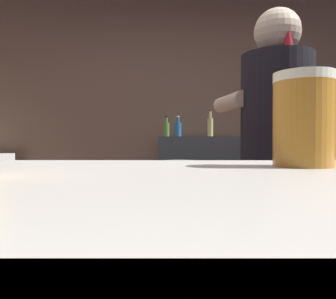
{
  "coord_description": "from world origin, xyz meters",
  "views": [
    {
      "loc": [
        -0.14,
        -1.44,
        1.09
      ],
      "look_at": [
        -0.16,
        -0.75,
        1.08
      ],
      "focal_mm": 36.83,
      "sensor_mm": 36.0,
      "label": 1
    }
  ],
  "objects_px": {
    "mixing_bowl": "(179,165)",
    "bottle_olive_oil": "(178,129)",
    "chefs_knife": "(304,169)",
    "knife_block": "(326,152)",
    "bottle_soy": "(210,126)",
    "bartender": "(277,162)",
    "bottle_vinegar": "(166,129)",
    "pint_glass_near": "(304,120)"
  },
  "relations": [
    {
      "from": "bartender",
      "to": "knife_block",
      "type": "xyz_separation_m",
      "value": [
        0.39,
        0.36,
        0.04
      ]
    },
    {
      "from": "knife_block",
      "to": "chefs_knife",
      "type": "height_order",
      "value": "knife_block"
    },
    {
      "from": "bottle_soy",
      "to": "mixing_bowl",
      "type": "bearing_deg",
      "value": -104.37
    },
    {
      "from": "bartender",
      "to": "mixing_bowl",
      "type": "height_order",
      "value": "bartender"
    },
    {
      "from": "knife_block",
      "to": "chefs_knife",
      "type": "xyz_separation_m",
      "value": [
        -0.11,
        0.05,
        -0.1
      ]
    },
    {
      "from": "knife_block",
      "to": "bottle_vinegar",
      "type": "height_order",
      "value": "bottle_vinegar"
    },
    {
      "from": "mixing_bowl",
      "to": "bottle_olive_oil",
      "type": "xyz_separation_m",
      "value": [
        0.0,
        1.25,
        0.27
      ]
    },
    {
      "from": "knife_block",
      "to": "chefs_knife",
      "type": "distance_m",
      "value": 0.16
    },
    {
      "from": "bartender",
      "to": "bottle_soy",
      "type": "bearing_deg",
      "value": -7.03
    },
    {
      "from": "bottle_vinegar",
      "to": "bottle_soy",
      "type": "distance_m",
      "value": 0.44
    },
    {
      "from": "chefs_knife",
      "to": "bottle_soy",
      "type": "xyz_separation_m",
      "value": [
        -0.42,
        1.26,
        0.31
      ]
    },
    {
      "from": "mixing_bowl",
      "to": "pint_glass_near",
      "type": "xyz_separation_m",
      "value": [
        0.15,
        -1.59,
        0.17
      ]
    },
    {
      "from": "bartender",
      "to": "bottle_soy",
      "type": "distance_m",
      "value": 1.69
    },
    {
      "from": "mixing_bowl",
      "to": "chefs_knife",
      "type": "height_order",
      "value": "mixing_bowl"
    },
    {
      "from": "bottle_olive_oil",
      "to": "bottle_soy",
      "type": "xyz_separation_m",
      "value": [
        0.31,
        -0.02,
        0.02
      ]
    },
    {
      "from": "knife_block",
      "to": "chefs_knife",
      "type": "relative_size",
      "value": 1.11
    },
    {
      "from": "mixing_bowl",
      "to": "bartender",
      "type": "bearing_deg",
      "value": -43.06
    },
    {
      "from": "pint_glass_near",
      "to": "bottle_vinegar",
      "type": "height_order",
      "value": "bottle_vinegar"
    },
    {
      "from": "bartender",
      "to": "bottle_soy",
      "type": "relative_size",
      "value": 6.89
    },
    {
      "from": "mixing_bowl",
      "to": "pint_glass_near",
      "type": "bearing_deg",
      "value": -84.68
    },
    {
      "from": "bartender",
      "to": "bottle_olive_oil",
      "type": "height_order",
      "value": "bartender"
    },
    {
      "from": "pint_glass_near",
      "to": "bottle_olive_oil",
      "type": "distance_m",
      "value": 2.85
    },
    {
      "from": "bartender",
      "to": "chefs_knife",
      "type": "height_order",
      "value": "bartender"
    },
    {
      "from": "mixing_bowl",
      "to": "bottle_soy",
      "type": "xyz_separation_m",
      "value": [
        0.32,
        1.23,
        0.29
      ]
    },
    {
      "from": "chefs_knife",
      "to": "bottle_soy",
      "type": "relative_size",
      "value": 0.96
    },
    {
      "from": "mixing_bowl",
      "to": "bottle_vinegar",
      "type": "distance_m",
      "value": 1.38
    },
    {
      "from": "mixing_bowl",
      "to": "bottle_soy",
      "type": "bearing_deg",
      "value": 75.63
    },
    {
      "from": "knife_block",
      "to": "bottle_vinegar",
      "type": "xyz_separation_m",
      "value": [
        -0.96,
        1.42,
        0.19
      ]
    },
    {
      "from": "chefs_knife",
      "to": "bottle_vinegar",
      "type": "relative_size",
      "value": 1.17
    },
    {
      "from": "bottle_vinegar",
      "to": "bartender",
      "type": "bearing_deg",
      "value": -72.27
    },
    {
      "from": "knife_block",
      "to": "bottle_soy",
      "type": "distance_m",
      "value": 1.43
    },
    {
      "from": "knife_block",
      "to": "bottle_soy",
      "type": "height_order",
      "value": "bottle_soy"
    },
    {
      "from": "mixing_bowl",
      "to": "bottle_olive_oil",
      "type": "relative_size",
      "value": 0.98
    },
    {
      "from": "mixing_bowl",
      "to": "bottle_soy",
      "type": "relative_size",
      "value": 0.78
    },
    {
      "from": "chefs_knife",
      "to": "bottle_olive_oil",
      "type": "height_order",
      "value": "bottle_olive_oil"
    },
    {
      "from": "chefs_knife",
      "to": "bottle_vinegar",
      "type": "distance_m",
      "value": 1.64
    },
    {
      "from": "mixing_bowl",
      "to": "bottle_olive_oil",
      "type": "distance_m",
      "value": 1.28
    },
    {
      "from": "chefs_knife",
      "to": "bottle_vinegar",
      "type": "bearing_deg",
      "value": 110.59
    },
    {
      "from": "bartender",
      "to": "knife_block",
      "type": "distance_m",
      "value": 0.53
    },
    {
      "from": "bartender",
      "to": "pint_glass_near",
      "type": "xyz_separation_m",
      "value": [
        -0.31,
        -1.16,
        0.12
      ]
    },
    {
      "from": "bartender",
      "to": "bottle_vinegar",
      "type": "height_order",
      "value": "bartender"
    },
    {
      "from": "knife_block",
      "to": "bottle_olive_oil",
      "type": "relative_size",
      "value": 1.34
    }
  ]
}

